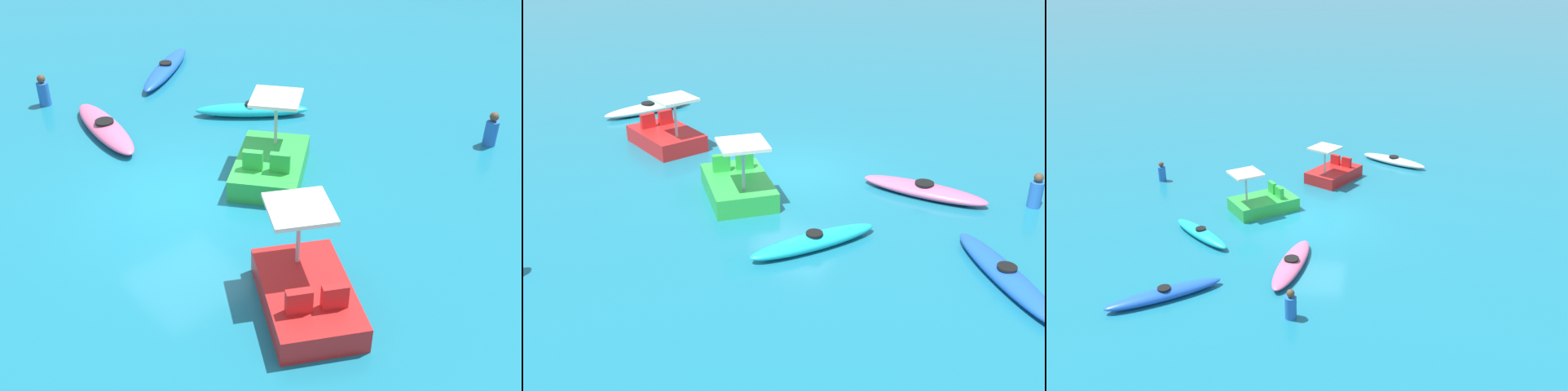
% 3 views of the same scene
% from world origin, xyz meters
% --- Properties ---
extents(ground_plane, '(600.00, 600.00, 0.00)m').
position_xyz_m(ground_plane, '(0.00, 0.00, 0.00)').
color(ground_plane, '#19728C').
extents(kayak_blue, '(2.48, 3.04, 0.37)m').
position_xyz_m(kayak_blue, '(-5.80, 3.45, 0.16)').
color(kayak_blue, blue).
rests_on(kayak_blue, ground_plane).
extents(kayak_white, '(2.22, 3.20, 0.37)m').
position_xyz_m(kayak_white, '(6.84, -2.98, 0.16)').
color(kayak_white, white).
rests_on(kayak_white, ground_plane).
extents(kayak_cyan, '(2.32, 2.69, 0.37)m').
position_xyz_m(kayak_cyan, '(-1.97, 3.65, 0.16)').
color(kayak_cyan, '#19B7C6').
rests_on(kayak_cyan, ground_plane).
extents(kayak_pink, '(3.26, 1.14, 0.37)m').
position_xyz_m(kayak_pink, '(-3.60, 0.16, 0.16)').
color(kayak_pink, pink).
rests_on(kayak_pink, ground_plane).
extents(pedal_boat_green, '(2.68, 2.81, 1.68)m').
position_xyz_m(pedal_boat_green, '(0.66, 2.03, 0.34)').
color(pedal_boat_green, green).
rests_on(pedal_boat_green, ground_plane).
extents(pedal_boat_red, '(2.83, 2.47, 1.68)m').
position_xyz_m(pedal_boat_red, '(4.32, -0.34, 0.34)').
color(pedal_boat_red, red).
rests_on(pedal_boat_red, ground_plane).
extents(person_by_kayaks, '(0.37, 0.37, 0.88)m').
position_xyz_m(person_by_kayaks, '(-6.17, -0.27, 0.39)').
color(person_by_kayaks, blue).
rests_on(person_by_kayaks, ground_plane).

